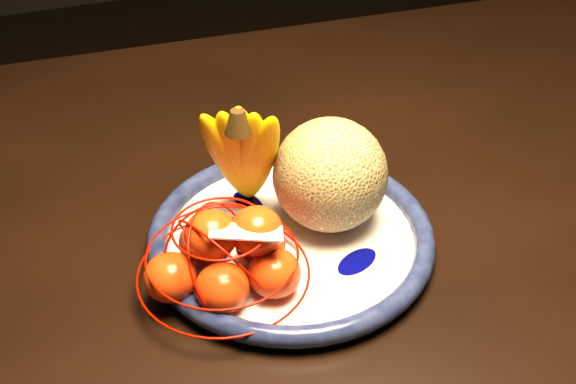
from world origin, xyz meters
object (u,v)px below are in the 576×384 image
object	(u,v)px
dining_table	(379,198)
fruit_bowl	(291,237)
cantaloupe	(330,175)
banana_bunch	(244,152)
mandarin_bag	(227,256)

from	to	relation	value
dining_table	fruit_bowl	size ratio (longest dim) A/B	4.42
fruit_bowl	cantaloupe	world-z (taller)	cantaloupe
cantaloupe	banana_bunch	bearing A→B (deg)	152.85
mandarin_bag	dining_table	bearing A→B (deg)	33.12
dining_table	banana_bunch	bearing A→B (deg)	-159.46
fruit_bowl	mandarin_bag	world-z (taller)	mandarin_bag
cantaloupe	banana_bunch	distance (m)	0.10
fruit_bowl	mandarin_bag	bearing A→B (deg)	-153.28
cantaloupe	banana_bunch	xyz separation A→B (m)	(-0.09, 0.04, 0.02)
dining_table	banana_bunch	world-z (taller)	banana_bunch
banana_bunch	mandarin_bag	size ratio (longest dim) A/B	0.72
cantaloupe	fruit_bowl	bearing A→B (deg)	-163.56
banana_bunch	mandarin_bag	distance (m)	0.13
dining_table	mandarin_bag	world-z (taller)	mandarin_bag
banana_bunch	dining_table	bearing A→B (deg)	41.56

